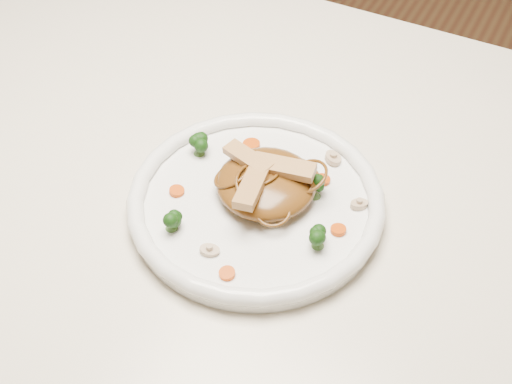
% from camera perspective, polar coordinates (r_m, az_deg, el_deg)
% --- Properties ---
extents(table, '(1.20, 0.80, 0.75)m').
position_cam_1_polar(table, '(0.93, -3.15, -0.87)').
color(table, beige).
rests_on(table, ground).
extents(plate, '(0.32, 0.32, 0.02)m').
position_cam_1_polar(plate, '(0.78, -0.00, -1.12)').
color(plate, white).
rests_on(plate, table).
extents(noodle_mound, '(0.15, 0.15, 0.04)m').
position_cam_1_polar(noodle_mound, '(0.77, 0.89, 0.77)').
color(noodle_mound, '#5B3211').
rests_on(noodle_mound, plate).
extents(chicken_a, '(0.08, 0.03, 0.01)m').
position_cam_1_polar(chicken_a, '(0.76, 2.37, 2.12)').
color(chicken_a, tan).
rests_on(chicken_a, noodle_mound).
extents(chicken_b, '(0.07, 0.04, 0.01)m').
position_cam_1_polar(chicken_b, '(0.77, -0.68, 2.89)').
color(chicken_b, tan).
rests_on(chicken_b, noodle_mound).
extents(chicken_c, '(0.04, 0.07, 0.01)m').
position_cam_1_polar(chicken_c, '(0.73, -0.34, 0.54)').
color(chicken_c, tan).
rests_on(chicken_c, noodle_mound).
extents(broccoli_0, '(0.03, 0.03, 0.03)m').
position_cam_1_polar(broccoli_0, '(0.77, 5.11, 0.38)').
color(broccoli_0, '#10340A').
rests_on(broccoli_0, plate).
extents(broccoli_1, '(0.03, 0.03, 0.03)m').
position_cam_1_polar(broccoli_1, '(0.82, -4.93, 4.11)').
color(broccoli_1, '#10340A').
rests_on(broccoli_1, plate).
extents(broccoli_2, '(0.03, 0.03, 0.03)m').
position_cam_1_polar(broccoli_2, '(0.74, -7.30, -2.38)').
color(broccoli_2, '#10340A').
rests_on(broccoli_2, plate).
extents(broccoli_3, '(0.03, 0.03, 0.03)m').
position_cam_1_polar(broccoli_3, '(0.72, 5.37, -3.78)').
color(broccoli_3, '#10340A').
rests_on(broccoli_3, plate).
extents(carrot_0, '(0.02, 0.02, 0.00)m').
position_cam_1_polar(carrot_0, '(0.80, 5.68, 1.05)').
color(carrot_0, '#B64706').
rests_on(carrot_0, plate).
extents(carrot_1, '(0.02, 0.02, 0.00)m').
position_cam_1_polar(carrot_1, '(0.79, -6.77, 0.07)').
color(carrot_1, '#B64706').
rests_on(carrot_1, plate).
extents(carrot_2, '(0.02, 0.02, 0.00)m').
position_cam_1_polar(carrot_2, '(0.75, 7.03, -3.22)').
color(carrot_2, '#B64706').
rests_on(carrot_2, plate).
extents(carrot_3, '(0.02, 0.02, 0.00)m').
position_cam_1_polar(carrot_3, '(0.84, -0.40, 4.08)').
color(carrot_3, '#B64706').
rests_on(carrot_3, plate).
extents(carrot_4, '(0.02, 0.02, 0.00)m').
position_cam_1_polar(carrot_4, '(0.70, -2.48, -6.95)').
color(carrot_4, '#B64706').
rests_on(carrot_4, plate).
extents(mushroom_0, '(0.03, 0.03, 0.01)m').
position_cam_1_polar(mushroom_0, '(0.72, -3.98, -4.99)').
color(mushroom_0, beige).
rests_on(mushroom_0, plate).
extents(mushroom_1, '(0.03, 0.03, 0.01)m').
position_cam_1_polar(mushroom_1, '(0.77, 8.78, -1.04)').
color(mushroom_1, beige).
rests_on(mushroom_1, plate).
extents(mushroom_2, '(0.03, 0.03, 0.01)m').
position_cam_1_polar(mushroom_2, '(0.84, -4.75, 4.11)').
color(mushroom_2, beige).
rests_on(mushroom_2, plate).
extents(mushroom_3, '(0.04, 0.04, 0.01)m').
position_cam_1_polar(mushroom_3, '(0.82, 6.59, 2.89)').
color(mushroom_3, beige).
rests_on(mushroom_3, plate).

